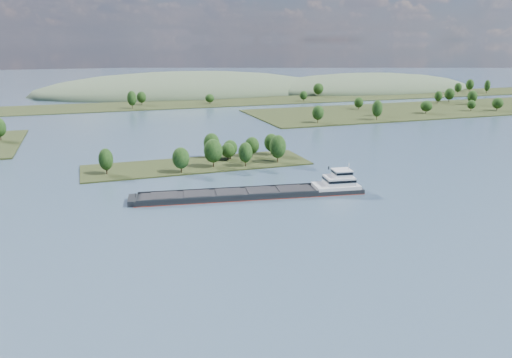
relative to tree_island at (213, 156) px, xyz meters
name	(u,v)px	position (x,y,z in m)	size (l,w,h in m)	color
ground	(236,206)	(-7.02, -59.19, -3.85)	(1800.00, 1800.00, 0.00)	#36475E
tree_island	(213,156)	(0.00, 0.00, 0.00)	(100.00, 30.82, 13.87)	#232D14
right_bank	(447,108)	(225.32, 120.41, -2.84)	(320.00, 90.00, 15.43)	#232D14
back_shoreline	(151,105)	(1.29, 220.56, -3.14)	(900.00, 60.00, 16.12)	#232D14
hill_east	(366,89)	(252.98, 290.81, -3.85)	(260.00, 140.00, 36.00)	#425439
hill_west	(188,92)	(52.98, 320.81, -3.85)	(320.00, 160.00, 44.00)	#425439
cargo_barge	(265,192)	(6.50, -50.97, -2.42)	(84.78, 22.24, 11.39)	black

